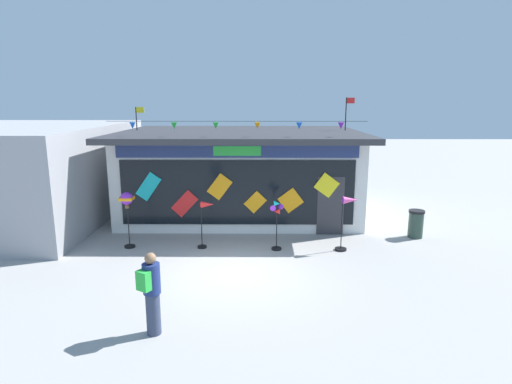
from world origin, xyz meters
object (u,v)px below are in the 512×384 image
Objects in this scene: wind_spinner_left at (206,215)px; wind_spinner_far_left at (127,203)px; person_near_camera at (151,292)px; kite_shop_building at (241,172)px; trash_bin at (416,224)px; wind_spinner_center_right at (348,213)px; wind_spinner_center_left at (277,216)px.

wind_spinner_far_left is at bearing 179.40° from wind_spinner_left.
wind_spinner_left is at bearing -63.71° from person_near_camera.
kite_shop_building reaches higher than trash_bin.
wind_spinner_center_right is 1.82× the size of trash_bin.
wind_spinner_center_left is (2.17, -0.17, -0.01)m from wind_spinner_left.
wind_spinner_left is at bearing -102.04° from kite_shop_building.
kite_shop_building is at bearing 151.97° from trash_bin.
wind_spinner_center_left is at bearing -87.13° from person_near_camera.
kite_shop_building is 4.41m from wind_spinner_left.
wind_spinner_left is 0.89× the size of person_near_camera.
trash_bin is (6.88, 1.09, -0.60)m from wind_spinner_left.
wind_spinner_left is (2.42, -0.03, -0.35)m from wind_spinner_far_left.
person_near_camera is at bearing -68.48° from wind_spinner_far_left.
wind_spinner_far_left reaches higher than trash_bin.
wind_spinner_left is (-0.91, -4.27, -0.63)m from kite_shop_building.
wind_spinner_center_right is (4.31, -0.18, 0.12)m from wind_spinner_left.
kite_shop_building is at bearing 105.85° from wind_spinner_center_left.
wind_spinner_left is at bearing -0.60° from wind_spinner_far_left.
wind_spinner_center_left is 1.66× the size of trash_bin.
wind_spinner_center_right reaches higher than wind_spinner_left.
wind_spinner_far_left is 1.05× the size of person_near_camera.
person_near_camera is (-1.35, -9.26, -0.81)m from kite_shop_building.
wind_spinner_center_right is at bearing -103.35° from person_near_camera.
wind_spinner_center_left is 2.15m from wind_spinner_center_right.
wind_spinner_far_left is 1.13× the size of wind_spinner_center_left.
kite_shop_building is 5.88× the size of wind_spinner_center_left.
wind_spinner_center_left reaches higher than wind_spinner_left.
wind_spinner_center_right is (3.40, -4.45, -0.51)m from kite_shop_building.
wind_spinner_center_left is at bearing 179.74° from wind_spinner_center_right.
wind_spinner_far_left reaches higher than wind_spinner_left.
kite_shop_building is at bearing 51.93° from wind_spinner_far_left.
trash_bin is at bearing -28.03° from kite_shop_building.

